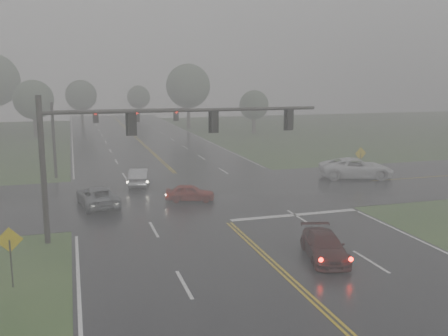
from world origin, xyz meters
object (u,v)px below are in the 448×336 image
object	(u,v)px
pickup_white	(356,178)
sedan_silver	(139,185)
signal_gantry_near	(137,136)
sedan_red	(190,201)
sedan_maroon	(324,259)
car_grey	(98,206)
signal_gantry_far	(98,124)

from	to	relation	value
pickup_white	sedan_silver	bearing A→B (deg)	98.43
sedan_silver	signal_gantry_near	distance (m)	13.92
pickup_white	signal_gantry_near	bearing A→B (deg)	133.52
sedan_red	signal_gantry_near	world-z (taller)	signal_gantry_near
signal_gantry_near	sedan_silver	bearing A→B (deg)	82.60
sedan_maroon	sedan_red	bearing A→B (deg)	119.56
car_grey	pickup_white	distance (m)	21.98
pickup_white	signal_gantry_far	bearing A→B (deg)	86.56
sedan_red	sedan_silver	xyz separation A→B (m)	(-2.73, 6.19, 0.00)
car_grey	pickup_white	xyz separation A→B (m)	(21.74, 3.21, 0.00)
sedan_maroon	signal_gantry_far	xyz separation A→B (m)	(-9.11, 24.09, 4.58)
sedan_maroon	car_grey	bearing A→B (deg)	140.62
sedan_silver	car_grey	world-z (taller)	sedan_silver
sedan_maroon	sedan_red	xyz separation A→B (m)	(-3.59, 12.86, 0.00)
sedan_silver	pickup_white	world-z (taller)	pickup_white
sedan_maroon	signal_gantry_far	size ratio (longest dim) A/B	0.36
pickup_white	signal_gantry_near	size ratio (longest dim) A/B	0.40
sedan_silver	sedan_red	bearing A→B (deg)	125.25
sedan_red	car_grey	xyz separation A→B (m)	(-6.28, 0.39, 0.00)
signal_gantry_far	sedan_red	bearing A→B (deg)	-63.84
sedan_red	car_grey	size ratio (longest dim) A/B	0.71
sedan_red	sedan_silver	bearing A→B (deg)	39.86
signal_gantry_far	pickup_white	bearing A→B (deg)	-19.97
sedan_maroon	sedan_red	world-z (taller)	sedan_maroon
sedan_red	pickup_white	bearing A→B (deg)	-60.82
sedan_red	car_grey	world-z (taller)	car_grey
pickup_white	car_grey	bearing A→B (deg)	114.93
sedan_maroon	signal_gantry_far	world-z (taller)	signal_gantry_far
pickup_white	sedan_red	bearing A→B (deg)	119.64
sedan_silver	car_grey	distance (m)	6.80
sedan_maroon	sedan_silver	size ratio (longest dim) A/B	1.02
car_grey	signal_gantry_near	size ratio (longest dim) A/B	0.32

